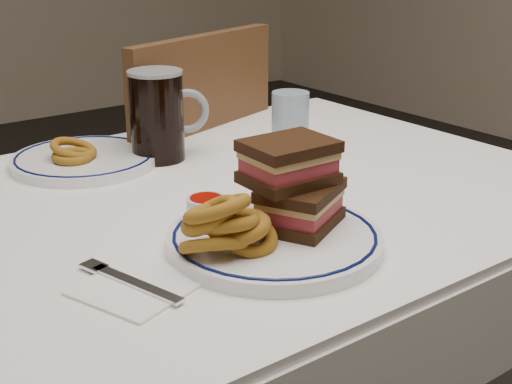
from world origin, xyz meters
TOP-DOWN VIEW (x-y plane):
  - dining_table at (0.00, 0.00)m, footprint 1.27×0.87m
  - chair_far at (0.21, 0.48)m, footprint 0.55×0.55m
  - main_plate at (-0.02, -0.21)m, footprint 0.30×0.30m
  - reuben_sandwich at (0.02, -0.20)m, footprint 0.15×0.14m
  - onion_rings_main at (-0.10, -0.22)m, footprint 0.14×0.10m
  - ketchup_ramekin at (-0.07, -0.11)m, footprint 0.06×0.06m
  - beer_mug at (0.05, 0.23)m, footprint 0.15×0.10m
  - water_glass at (0.29, 0.12)m, footprint 0.07×0.07m
  - far_plate at (-0.08, 0.28)m, footprint 0.27×0.27m
  - onion_rings_far at (-0.10, 0.27)m, footprint 0.09×0.09m
  - napkin_fork at (-0.23, -0.20)m, footprint 0.16×0.18m

SIDE VIEW (x-z plane):
  - chair_far at x=0.21m, z-range 0.04..0.99m
  - dining_table at x=0.00m, z-range 0.27..1.02m
  - napkin_fork at x=-0.23m, z-range 0.75..0.76m
  - far_plate at x=-0.08m, z-range 0.75..0.77m
  - main_plate at x=-0.02m, z-range 0.75..0.77m
  - onion_rings_far at x=-0.10m, z-range 0.76..0.81m
  - ketchup_ramekin at x=-0.07m, z-range 0.77..0.80m
  - onion_rings_main at x=-0.10m, z-range 0.75..0.86m
  - water_glass at x=0.29m, z-range 0.75..0.86m
  - reuben_sandwich at x=0.02m, z-range 0.77..0.89m
  - beer_mug at x=0.05m, z-range 0.75..0.92m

